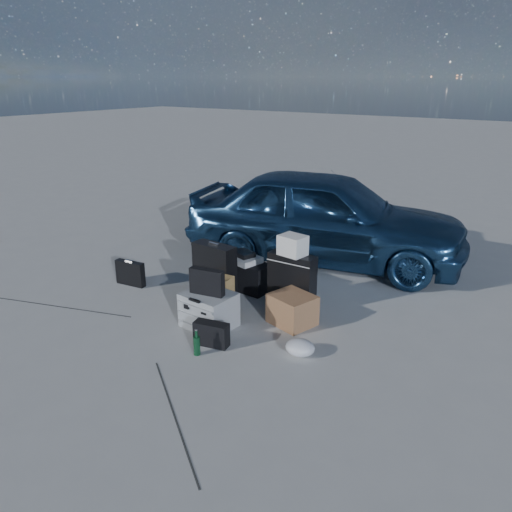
{
  "coord_description": "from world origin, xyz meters",
  "views": [
    {
      "loc": [
        3.26,
        -3.5,
        2.49
      ],
      "look_at": [
        0.26,
        0.85,
        0.58
      ],
      "focal_mm": 35.0,
      "sensor_mm": 36.0,
      "label": 1
    }
  ],
  "objects_px": {
    "cardboard_box": "(292,309)",
    "green_bottle": "(197,343)",
    "suitcase_left": "(215,273)",
    "duffel_bag": "(243,275)",
    "briefcase": "(130,273)",
    "suitcase_right": "(292,281)",
    "car": "(325,216)",
    "pelican_case": "(209,310)"
  },
  "relations": [
    {
      "from": "suitcase_right",
      "to": "duffel_bag",
      "type": "bearing_deg",
      "value": 168.4
    },
    {
      "from": "car",
      "to": "pelican_case",
      "type": "height_order",
      "value": "car"
    },
    {
      "from": "duffel_bag",
      "to": "suitcase_left",
      "type": "bearing_deg",
      "value": -93.68
    },
    {
      "from": "briefcase",
      "to": "suitcase_right",
      "type": "bearing_deg",
      "value": 8.63
    },
    {
      "from": "suitcase_right",
      "to": "duffel_bag",
      "type": "relative_size",
      "value": 0.91
    },
    {
      "from": "cardboard_box",
      "to": "green_bottle",
      "type": "distance_m",
      "value": 1.14
    },
    {
      "from": "pelican_case",
      "to": "briefcase",
      "type": "bearing_deg",
      "value": 171.73
    },
    {
      "from": "car",
      "to": "duffel_bag",
      "type": "bearing_deg",
      "value": 152.43
    },
    {
      "from": "suitcase_right",
      "to": "green_bottle",
      "type": "height_order",
      "value": "suitcase_right"
    },
    {
      "from": "duffel_bag",
      "to": "green_bottle",
      "type": "bearing_deg",
      "value": -66.04
    },
    {
      "from": "cardboard_box",
      "to": "car",
      "type": "bearing_deg",
      "value": 107.98
    },
    {
      "from": "briefcase",
      "to": "duffel_bag",
      "type": "xyz_separation_m",
      "value": [
        1.23,
        0.72,
        0.02
      ]
    },
    {
      "from": "car",
      "to": "duffel_bag",
      "type": "xyz_separation_m",
      "value": [
        -0.36,
        -1.46,
        -0.48
      ]
    },
    {
      "from": "green_bottle",
      "to": "cardboard_box",
      "type": "bearing_deg",
      "value": 68.59
    },
    {
      "from": "suitcase_right",
      "to": "briefcase",
      "type": "bearing_deg",
      "value": -165.29
    },
    {
      "from": "pelican_case",
      "to": "briefcase",
      "type": "height_order",
      "value": "pelican_case"
    },
    {
      "from": "pelican_case",
      "to": "duffel_bag",
      "type": "xyz_separation_m",
      "value": [
        -0.3,
        1.02,
        -0.01
      ]
    },
    {
      "from": "green_bottle",
      "to": "suitcase_right",
      "type": "bearing_deg",
      "value": 81.52
    },
    {
      "from": "briefcase",
      "to": "cardboard_box",
      "type": "distance_m",
      "value": 2.23
    },
    {
      "from": "duffel_bag",
      "to": "green_bottle",
      "type": "xyz_separation_m",
      "value": [
        0.58,
        -1.54,
        -0.05
      ]
    },
    {
      "from": "pelican_case",
      "to": "suitcase_right",
      "type": "height_order",
      "value": "suitcase_right"
    },
    {
      "from": "briefcase",
      "to": "suitcase_left",
      "type": "relative_size",
      "value": 0.58
    },
    {
      "from": "suitcase_left",
      "to": "duffel_bag",
      "type": "height_order",
      "value": "suitcase_left"
    },
    {
      "from": "pelican_case",
      "to": "car",
      "type": "bearing_deg",
      "value": 91.08
    },
    {
      "from": "suitcase_right",
      "to": "green_bottle",
      "type": "xyz_separation_m",
      "value": [
        -0.21,
        -1.39,
        -0.19
      ]
    },
    {
      "from": "car",
      "to": "briefcase",
      "type": "relative_size",
      "value": 9.53
    },
    {
      "from": "briefcase",
      "to": "suitcase_right",
      "type": "xyz_separation_m",
      "value": [
        2.01,
        0.58,
        0.17
      ]
    },
    {
      "from": "green_bottle",
      "to": "duffel_bag",
      "type": "bearing_deg",
      "value": 110.56
    },
    {
      "from": "cardboard_box",
      "to": "briefcase",
      "type": "bearing_deg",
      "value": -173.61
    },
    {
      "from": "pelican_case",
      "to": "briefcase",
      "type": "xyz_separation_m",
      "value": [
        -1.53,
        0.29,
        -0.03
      ]
    },
    {
      "from": "suitcase_left",
      "to": "duffel_bag",
      "type": "xyz_separation_m",
      "value": [
        0.06,
        0.47,
        -0.17
      ]
    },
    {
      "from": "suitcase_left",
      "to": "green_bottle",
      "type": "distance_m",
      "value": 1.26
    },
    {
      "from": "duffel_bag",
      "to": "suitcase_right",
      "type": "bearing_deg",
      "value": -6.78
    },
    {
      "from": "suitcase_left",
      "to": "suitcase_right",
      "type": "bearing_deg",
      "value": 24.86
    },
    {
      "from": "suitcase_left",
      "to": "cardboard_box",
      "type": "bearing_deg",
      "value": 3.27
    },
    {
      "from": "car",
      "to": "green_bottle",
      "type": "height_order",
      "value": "car"
    },
    {
      "from": "suitcase_right",
      "to": "cardboard_box",
      "type": "height_order",
      "value": "suitcase_right"
    },
    {
      "from": "duffel_bag",
      "to": "cardboard_box",
      "type": "distance_m",
      "value": 1.1
    },
    {
      "from": "suitcase_left",
      "to": "duffel_bag",
      "type": "relative_size",
      "value": 0.98
    },
    {
      "from": "car",
      "to": "green_bottle",
      "type": "xyz_separation_m",
      "value": [
        0.21,
        -2.99,
        -0.52
      ]
    },
    {
      "from": "car",
      "to": "pelican_case",
      "type": "distance_m",
      "value": 2.52
    },
    {
      "from": "car",
      "to": "briefcase",
      "type": "bearing_deg",
      "value": 130.34
    }
  ]
}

